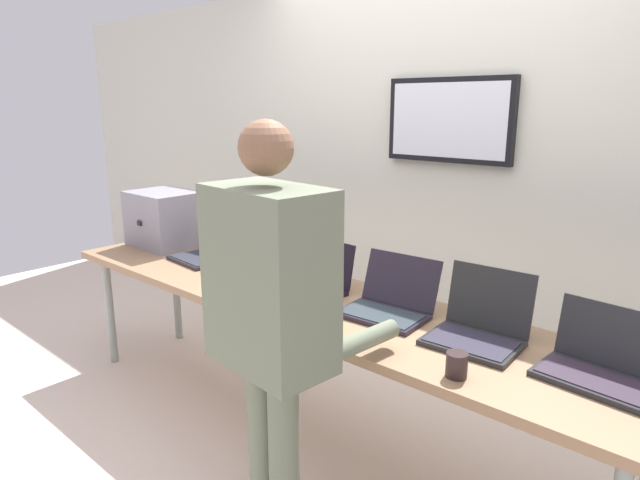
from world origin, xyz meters
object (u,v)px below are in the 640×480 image
laptop_station_0 (206,251)px  laptop_station_2 (316,280)px  laptop_station_3 (389,302)px  laptop_station_4 (479,326)px  laptop_station_5 (602,364)px  workbench (303,304)px  laptop_station_1 (254,264)px  coffee_mug (457,365)px  person (272,311)px  equipment_box (165,219)px

laptop_station_0 → laptop_station_2: laptop_station_2 is taller
laptop_station_3 → laptop_station_4: (0.42, -0.00, 0.01)m
laptop_station_3 → laptop_station_5: bearing=-0.7°
workbench → laptop_station_3: laptop_station_3 is taller
laptop_station_1 → coffee_mug: 1.40m
laptop_station_3 → coffee_mug: laptop_station_3 is taller
laptop_station_3 → laptop_station_1: bearing=-179.4°
workbench → laptop_station_1: laptop_station_1 is taller
workbench → laptop_station_2: bearing=74.8°
laptop_station_3 → person: bearing=-91.0°
laptop_station_0 → laptop_station_5: size_ratio=0.95×
person → laptop_station_2: bearing=121.2°
laptop_station_4 → person: (-0.43, -0.69, 0.15)m
laptop_station_1 → person: 1.11m
laptop_station_0 → laptop_station_4: bearing=0.2°
workbench → coffee_mug: coffee_mug is taller
laptop_station_0 → laptop_station_1: size_ratio=0.94×
equipment_box → laptop_station_4: (2.18, -0.03, -0.11)m
workbench → laptop_station_3: size_ratio=8.28×
workbench → laptop_station_5: bearing=2.5°
equipment_box → laptop_station_2: 1.34m
laptop_station_4 → laptop_station_5: laptop_station_4 is taller
coffee_mug → laptop_station_0: bearing=170.1°
equipment_box → laptop_station_4: bearing=-0.7°
workbench → laptop_station_0: (-0.84, 0.06, 0.10)m
laptop_station_1 → laptop_station_5: laptop_station_1 is taller
laptop_station_2 → laptop_station_3: bearing=-1.1°
laptop_station_1 → laptop_station_2: 0.44m
equipment_box → person: 1.89m
laptop_station_3 → laptop_station_4: size_ratio=1.08×
laptop_station_2 → person: bearing=-58.8°
equipment_box → laptop_station_3: (1.77, -0.03, -0.12)m
laptop_station_2 → person: person is taller
equipment_box → laptop_station_0: bearing=-4.0°
laptop_station_1 → laptop_station_4: bearing=0.4°
laptop_station_3 → coffee_mug: (0.49, -0.32, -0.01)m
laptop_station_4 → laptop_station_1: bearing=-179.6°
laptop_station_3 → laptop_station_2: bearing=178.9°
laptop_station_5 → laptop_station_3: bearing=179.3°
workbench → coffee_mug: 0.98m
workbench → laptop_station_1: bearing=171.9°
laptop_station_4 → coffee_mug: size_ratio=4.11×
equipment_box → laptop_station_2: size_ratio=1.33×
equipment_box → person: person is taller
workbench → laptop_station_0: laptop_station_0 is taller
coffee_mug → laptop_station_3: bearing=147.0°
workbench → laptop_station_4: bearing=4.5°
laptop_station_2 → coffee_mug: (0.93, -0.33, -0.01)m
equipment_box → laptop_station_3: 1.77m
laptop_station_1 → person: (0.86, -0.68, 0.16)m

